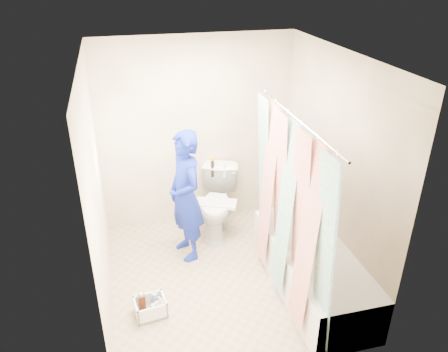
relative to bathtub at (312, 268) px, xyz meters
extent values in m
plane|color=tan|center=(-0.85, 0.43, -0.27)|extent=(2.60, 2.60, 0.00)
cube|color=white|center=(-0.85, 0.43, 2.13)|extent=(2.40, 2.60, 0.02)
cube|color=beige|center=(-0.85, 1.73, 0.93)|extent=(2.40, 0.02, 2.40)
cube|color=beige|center=(-0.85, -0.88, 0.93)|extent=(2.40, 0.02, 2.40)
cube|color=beige|center=(-2.05, 0.43, 0.93)|extent=(0.02, 2.60, 2.40)
cube|color=beige|center=(0.35, 0.43, 0.93)|extent=(0.02, 2.60, 2.40)
cube|color=white|center=(0.00, 0.00, -0.02)|extent=(0.70, 1.75, 0.50)
cube|color=white|center=(0.00, 0.00, 0.19)|extent=(0.58, 1.63, 0.06)
cylinder|color=silver|center=(-0.33, 0.00, 1.68)|extent=(0.02, 1.90, 0.02)
cube|color=silver|center=(-0.33, 0.00, 0.75)|extent=(0.06, 1.75, 1.80)
imported|color=white|center=(-0.70, 1.32, 0.14)|extent=(0.72, 0.91, 0.82)
cube|color=white|center=(-0.74, 1.20, 0.21)|extent=(0.55, 0.38, 0.04)
cylinder|color=black|center=(-0.70, 1.55, 0.52)|extent=(0.04, 0.04, 0.24)
cylinder|color=gold|center=(-0.70, 1.55, 0.65)|extent=(0.07, 0.07, 0.03)
cylinder|color=white|center=(-0.56, 1.50, 0.49)|extent=(0.03, 0.03, 0.20)
imported|color=#1037A2|center=(-1.15, 0.94, 0.51)|extent=(0.50, 0.64, 1.55)
cube|color=white|center=(-1.68, 0.04, -0.25)|extent=(0.33, 0.28, 0.03)
cube|color=white|center=(-1.82, 0.02, -0.18)|extent=(0.05, 0.24, 0.18)
cube|color=white|center=(-1.54, 0.06, -0.18)|extent=(0.05, 0.24, 0.18)
cube|color=white|center=(-1.67, -0.07, -0.18)|extent=(0.30, 0.06, 0.18)
cube|color=white|center=(-1.70, 0.15, -0.18)|extent=(0.30, 0.06, 0.18)
cylinder|color=#441B0D|center=(-1.76, 0.07, -0.14)|extent=(0.07, 0.07, 0.20)
cylinder|color=silver|center=(-1.63, 0.10, -0.15)|extent=(0.06, 0.06, 0.18)
cylinder|color=beige|center=(-1.65, -0.01, -0.17)|extent=(0.04, 0.04, 0.13)
cylinder|color=#441B0D|center=(-1.74, -0.03, -0.21)|extent=(0.06, 0.06, 0.06)
cylinder|color=gold|center=(-1.74, -0.03, -0.17)|extent=(0.06, 0.06, 0.01)
imported|color=white|center=(-1.59, 0.01, -0.14)|extent=(0.12, 0.12, 0.19)
camera|label=1|loc=(-1.78, -3.27, 2.91)|focal=35.00mm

